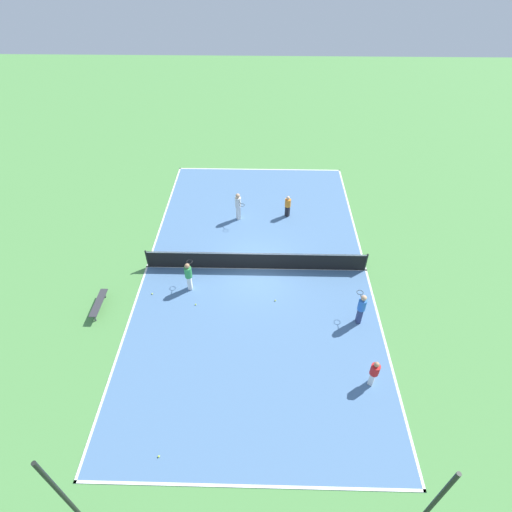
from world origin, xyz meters
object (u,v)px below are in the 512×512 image
(fence_post_back_right, at_px, (64,497))
(tennis_ball_left_sideline, at_px, (275,300))
(tennis_net, at_px, (256,260))
(player_far_green, at_px, (188,275))
(player_near_white, at_px, (238,205))
(tennis_ball_right_alley, at_px, (159,456))
(tennis_ball_far_baseline, at_px, (196,305))
(fence_post_back_left, at_px, (431,506))
(player_near_blue, at_px, (361,307))
(player_coach_red, at_px, (374,372))
(bench, at_px, (99,303))
(tennis_ball_near_net, at_px, (152,294))
(player_center_orange, at_px, (288,205))

(fence_post_back_right, bearing_deg, tennis_ball_left_sideline, -122.54)
(tennis_net, bearing_deg, player_far_green, 25.16)
(player_near_white, height_order, tennis_ball_right_alley, player_near_white)
(fence_post_back_right, bearing_deg, tennis_ball_far_baseline, -103.44)
(tennis_ball_left_sideline, distance_m, fence_post_back_right, 11.43)
(fence_post_back_left, bearing_deg, player_near_blue, -88.48)
(player_near_blue, bearing_deg, fence_post_back_right, 128.18)
(tennis_net, distance_m, player_coach_red, 8.22)
(bench, height_order, player_near_blue, player_near_blue)
(player_far_green, relative_size, tennis_ball_left_sideline, 24.39)
(tennis_net, distance_m, player_near_blue, 5.96)
(tennis_ball_far_baseline, bearing_deg, tennis_net, -137.06)
(player_far_green, bearing_deg, fence_post_back_left, -141.54)
(bench, xyz_separation_m, fence_post_back_right, (-2.36, 8.78, 1.89))
(tennis_ball_right_alley, distance_m, fence_post_back_left, 8.74)
(tennis_ball_near_net, distance_m, fence_post_back_right, 10.00)
(tennis_ball_far_baseline, bearing_deg, tennis_ball_right_alley, 87.40)
(tennis_net, bearing_deg, tennis_ball_far_baseline, 42.94)
(bench, height_order, tennis_ball_far_baseline, bench)
(player_coach_red, bearing_deg, player_near_blue, 31.93)
(tennis_ball_right_alley, height_order, fence_post_back_right, fence_post_back_right)
(player_near_blue, distance_m, tennis_ball_far_baseline, 7.78)
(tennis_ball_near_net, bearing_deg, player_center_orange, -135.38)
(player_center_orange, relative_size, fence_post_back_right, 0.31)
(tennis_net, distance_m, tennis_ball_far_baseline, 3.94)
(player_coach_red, bearing_deg, tennis_ball_right_alley, 143.34)
(tennis_net, distance_m, fence_post_back_right, 12.90)
(player_near_white, xyz_separation_m, tennis_ball_right_alley, (2.00, 14.20, -1.00))
(player_center_orange, bearing_deg, tennis_net, -77.34)
(tennis_ball_left_sideline, bearing_deg, tennis_ball_far_baseline, 5.24)
(tennis_ball_right_alley, xyz_separation_m, fence_post_back_left, (-8.21, 2.01, 2.23))
(tennis_ball_right_alley, bearing_deg, tennis_net, -108.08)
(tennis_ball_near_net, bearing_deg, player_far_green, -165.70)
(fence_post_back_right, bearing_deg, player_coach_red, -152.63)
(tennis_ball_near_net, bearing_deg, player_near_blue, 171.49)
(player_near_white, bearing_deg, player_far_green, -46.53)
(player_near_blue, height_order, fence_post_back_left, fence_post_back_left)
(tennis_net, height_order, tennis_ball_far_baseline, tennis_net)
(tennis_net, relative_size, player_far_green, 6.97)
(tennis_ball_left_sideline, distance_m, fence_post_back_left, 10.51)
(player_far_green, bearing_deg, player_coach_red, -123.10)
(tennis_ball_right_alley, bearing_deg, fence_post_back_right, 47.37)
(player_center_orange, bearing_deg, player_far_green, -95.31)
(player_center_orange, relative_size, tennis_ball_near_net, 20.76)
(player_near_blue, bearing_deg, player_coach_red, 177.84)
(player_near_blue, relative_size, tennis_ball_far_baseline, 25.55)
(bench, xyz_separation_m, tennis_ball_right_alley, (-4.21, 6.77, -0.33))
(player_far_green, relative_size, fence_post_back_right, 0.36)
(tennis_net, height_order, player_near_white, player_near_white)
(player_near_white, bearing_deg, tennis_net, -12.46)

